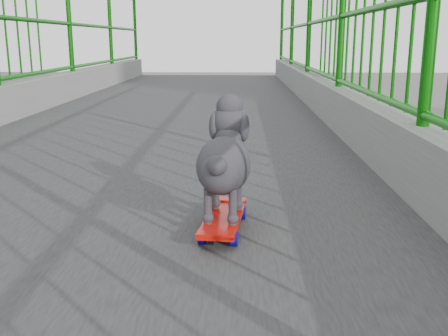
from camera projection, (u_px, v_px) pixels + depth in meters
skateboard at (224, 219)px, 1.88m from camera, size 0.17×0.44×0.06m
poodle at (225, 159)px, 1.85m from camera, size 0.22×0.46×0.38m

